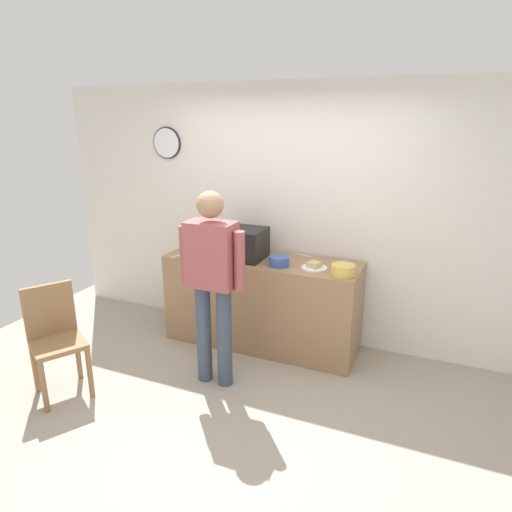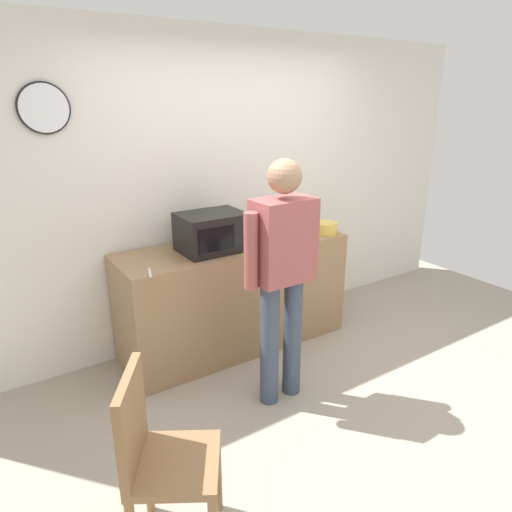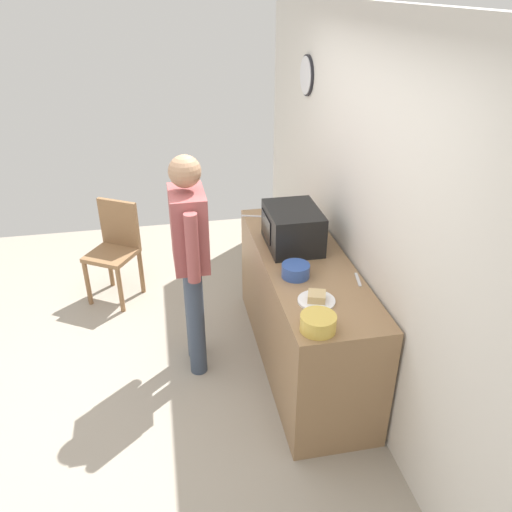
{
  "view_description": "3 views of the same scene",
  "coord_description": "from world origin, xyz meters",
  "px_view_note": "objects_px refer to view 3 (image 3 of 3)",
  "views": [
    {
      "loc": [
        1.4,
        -2.68,
        2.26
      ],
      "look_at": [
        -0.11,
        0.88,
        1.06
      ],
      "focal_mm": 31.34,
      "sensor_mm": 36.0,
      "label": 1
    },
    {
      "loc": [
        -2.0,
        -1.89,
        2.07
      ],
      "look_at": [
        -0.25,
        0.8,
        0.95
      ],
      "focal_mm": 32.31,
      "sensor_mm": 36.0,
      "label": 2
    },
    {
      "loc": [
        2.93,
        0.25,
        2.7
      ],
      "look_at": [
        -0.29,
        0.87,
        0.92
      ],
      "focal_mm": 35.75,
      "sensor_mm": 36.0,
      "label": 3
    }
  ],
  "objects_px": {
    "spoon_utensil": "(251,216)",
    "person_standing": "(190,251)",
    "fork_utensil": "(358,280)",
    "wooden_chair": "(115,246)",
    "microwave": "(293,228)",
    "cereal_bowl": "(318,323)",
    "sandwich_plate": "(316,299)",
    "salad_bowl": "(296,271)"
  },
  "relations": [
    {
      "from": "spoon_utensil",
      "to": "person_standing",
      "type": "xyz_separation_m",
      "value": [
        0.7,
        -0.57,
        0.08
      ]
    },
    {
      "from": "fork_utensil",
      "to": "wooden_chair",
      "type": "height_order",
      "value": "wooden_chair"
    },
    {
      "from": "spoon_utensil",
      "to": "person_standing",
      "type": "bearing_deg",
      "value": -39.16
    },
    {
      "from": "microwave",
      "to": "person_standing",
      "type": "relative_size",
      "value": 0.29
    },
    {
      "from": "cereal_bowl",
      "to": "sandwich_plate",
      "type": "bearing_deg",
      "value": 164.56
    },
    {
      "from": "microwave",
      "to": "wooden_chair",
      "type": "relative_size",
      "value": 0.53
    },
    {
      "from": "fork_utensil",
      "to": "spoon_utensil",
      "type": "bearing_deg",
      "value": -156.32
    },
    {
      "from": "microwave",
      "to": "wooden_chair",
      "type": "xyz_separation_m",
      "value": [
        -1.05,
        -1.41,
        -0.55
      ]
    },
    {
      "from": "salad_bowl",
      "to": "cereal_bowl",
      "type": "bearing_deg",
      "value": -2.75
    },
    {
      "from": "microwave",
      "to": "cereal_bowl",
      "type": "xyz_separation_m",
      "value": [
        1.07,
        -0.12,
        -0.1
      ]
    },
    {
      "from": "wooden_chair",
      "to": "sandwich_plate",
      "type": "bearing_deg",
      "value": 36.86
    },
    {
      "from": "salad_bowl",
      "to": "fork_utensil",
      "type": "bearing_deg",
      "value": 72.4
    },
    {
      "from": "cereal_bowl",
      "to": "person_standing",
      "type": "bearing_deg",
      "value": -145.45
    },
    {
      "from": "wooden_chair",
      "to": "microwave",
      "type": "bearing_deg",
      "value": 53.52
    },
    {
      "from": "salad_bowl",
      "to": "spoon_utensil",
      "type": "height_order",
      "value": "salad_bowl"
    },
    {
      "from": "salad_bowl",
      "to": "spoon_utensil",
      "type": "bearing_deg",
      "value": -173.89
    },
    {
      "from": "microwave",
      "to": "spoon_utensil",
      "type": "bearing_deg",
      "value": -160.91
    },
    {
      "from": "sandwich_plate",
      "to": "cereal_bowl",
      "type": "distance_m",
      "value": 0.3
    },
    {
      "from": "fork_utensil",
      "to": "spoon_utensil",
      "type": "distance_m",
      "value": 1.28
    },
    {
      "from": "salad_bowl",
      "to": "cereal_bowl",
      "type": "xyz_separation_m",
      "value": [
        0.61,
        -0.03,
        0.0
      ]
    },
    {
      "from": "fork_utensil",
      "to": "person_standing",
      "type": "height_order",
      "value": "person_standing"
    },
    {
      "from": "cereal_bowl",
      "to": "fork_utensil",
      "type": "height_order",
      "value": "cereal_bowl"
    },
    {
      "from": "microwave",
      "to": "cereal_bowl",
      "type": "distance_m",
      "value": 1.08
    },
    {
      "from": "person_standing",
      "to": "sandwich_plate",
      "type": "bearing_deg",
      "value": 47.67
    },
    {
      "from": "sandwich_plate",
      "to": "person_standing",
      "type": "height_order",
      "value": "person_standing"
    },
    {
      "from": "fork_utensil",
      "to": "wooden_chair",
      "type": "bearing_deg",
      "value": -133.35
    },
    {
      "from": "cereal_bowl",
      "to": "fork_utensil",
      "type": "distance_m",
      "value": 0.65
    },
    {
      "from": "microwave",
      "to": "cereal_bowl",
      "type": "relative_size",
      "value": 2.37
    },
    {
      "from": "sandwich_plate",
      "to": "wooden_chair",
      "type": "xyz_separation_m",
      "value": [
        -1.83,
        -1.37,
        -0.42
      ]
    },
    {
      "from": "fork_utensil",
      "to": "wooden_chair",
      "type": "distance_m",
      "value": 2.4
    },
    {
      "from": "sandwich_plate",
      "to": "salad_bowl",
      "type": "relative_size",
      "value": 1.24
    },
    {
      "from": "wooden_chair",
      "to": "salad_bowl",
      "type": "bearing_deg",
      "value": 41.38
    },
    {
      "from": "salad_bowl",
      "to": "spoon_utensil",
      "type": "xyz_separation_m",
      "value": [
        -1.05,
        -0.11,
        -0.04
      ]
    },
    {
      "from": "sandwich_plate",
      "to": "fork_utensil",
      "type": "height_order",
      "value": "sandwich_plate"
    },
    {
      "from": "microwave",
      "to": "fork_utensil",
      "type": "distance_m",
      "value": 0.67
    },
    {
      "from": "person_standing",
      "to": "wooden_chair",
      "type": "height_order",
      "value": "person_standing"
    },
    {
      "from": "microwave",
      "to": "sandwich_plate",
      "type": "bearing_deg",
      "value": -3.23
    },
    {
      "from": "person_standing",
      "to": "spoon_utensil",
      "type": "bearing_deg",
      "value": 140.84
    },
    {
      "from": "microwave",
      "to": "person_standing",
      "type": "bearing_deg",
      "value": -81.8
    },
    {
      "from": "cereal_bowl",
      "to": "wooden_chair",
      "type": "distance_m",
      "value": 2.51
    },
    {
      "from": "sandwich_plate",
      "to": "cereal_bowl",
      "type": "bearing_deg",
      "value": -15.44
    },
    {
      "from": "salad_bowl",
      "to": "wooden_chair",
      "type": "xyz_separation_m",
      "value": [
        -1.5,
        -1.32,
        -0.44
      ]
    }
  ]
}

